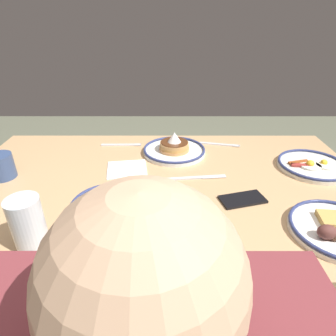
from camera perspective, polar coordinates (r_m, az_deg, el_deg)
name	(u,v)px	position (r m, az deg, el deg)	size (l,w,h in m)	color
ground_plane	(164,313)	(1.55, -0.81, -27.18)	(6.00, 6.00, 0.00)	#636652
dining_table	(163,204)	(1.07, -1.05, -7.27)	(1.50, 0.87, 0.75)	tan
plate_near_main	(174,149)	(1.22, 1.26, 3.91)	(0.27, 0.27, 0.10)	white
plate_center_pancakes	(312,165)	(1.24, 27.09, 0.48)	(0.26, 0.26, 0.04)	silver
plate_far_companion	(109,205)	(0.89, -11.85, -7.21)	(0.24, 0.24, 0.05)	silver
coffee_mug	(0,166)	(1.19, -30.71, 0.29)	(0.09, 0.12, 0.09)	#334772
drinking_glass	(29,226)	(0.80, -26.26, -10.49)	(0.08, 0.08, 0.15)	silver
cell_phone	(243,199)	(0.95, 14.78, -6.12)	(0.14, 0.07, 0.01)	black
paper_napkin	(127,169)	(1.11, -8.25, -0.23)	(0.15, 0.14, 0.00)	white
fork_near	(220,144)	(1.32, 10.38, 4.70)	(0.18, 0.06, 0.01)	silver
fork_far	(122,145)	(1.32, -9.34, 4.63)	(0.18, 0.02, 0.01)	silver
butter_knife	(195,178)	(1.04, 5.55, -1.95)	(0.23, 0.04, 0.01)	silver
tea_spoon	(171,221)	(0.83, 0.52, -10.60)	(0.18, 0.04, 0.01)	silver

